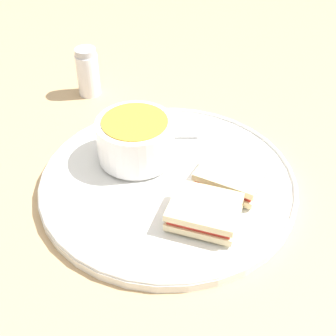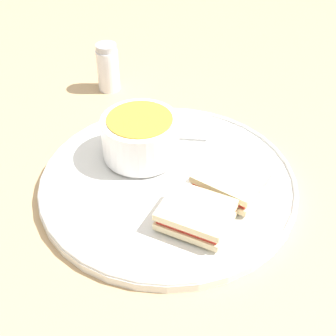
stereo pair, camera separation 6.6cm
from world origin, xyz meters
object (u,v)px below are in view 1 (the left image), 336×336
object	(u,v)px
spoon	(142,135)
salt_shaker	(88,72)
soup_bowl	(136,139)
sandwich_half_far	(231,176)
sandwich_half_near	(204,211)

from	to	relation	value
spoon	salt_shaker	distance (m)	0.19
spoon	salt_shaker	xyz separation A→B (m)	(-0.18, 0.06, 0.02)
soup_bowl	sandwich_half_far	xyz separation A→B (m)	(0.15, 0.03, -0.02)
soup_bowl	sandwich_half_near	bearing A→B (deg)	-16.52
sandwich_half_far	salt_shaker	bearing A→B (deg)	168.43
spoon	sandwich_half_far	xyz separation A→B (m)	(0.17, -0.01, 0.01)
spoon	soup_bowl	bearing A→B (deg)	80.56
sandwich_half_near	sandwich_half_far	world-z (taller)	same
sandwich_half_near	salt_shaker	world-z (taller)	salt_shaker
salt_shaker	sandwich_half_far	bearing A→B (deg)	-11.57
spoon	sandwich_half_far	bearing A→B (deg)	138.01
spoon	sandwich_half_near	world-z (taller)	sandwich_half_near
sandwich_half_near	spoon	bearing A→B (deg)	153.74
soup_bowl	salt_shaker	size ratio (longest dim) A/B	1.27
spoon	sandwich_half_far	distance (m)	0.17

